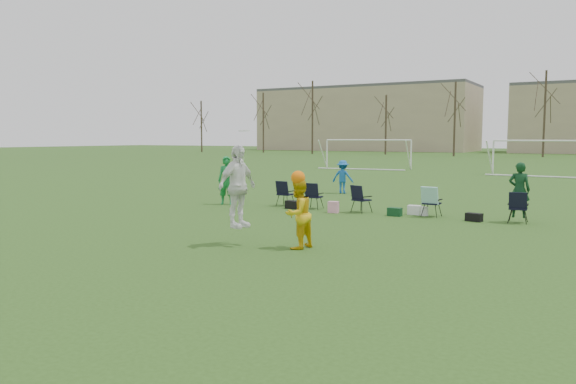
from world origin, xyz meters
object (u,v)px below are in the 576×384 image
Objects in this scene: center_contest at (263,197)px; fielder_green_near at (227,180)px; goal_left at (368,146)px; goal_mid at (548,148)px; fielder_blue at (343,177)px.

fielder_green_near is at bearing 131.64° from center_contest.
goal_left is 14.14m from goal_mid.
center_contest is 34.61m from goal_left.
center_contest is at bearing 98.63° from fielder_blue.
goal_mid reaches higher than fielder_green_near.
goal_left is 1.00× the size of goal_mid.
fielder_blue is 19.57m from goal_mid.
center_contest is 0.38× the size of goal_mid.
goal_left is (-6.76, 20.15, 1.14)m from fielder_blue.
center_contest reaches higher than goal_mid.
goal_mid reaches higher than fielder_blue.
fielder_green_near is 26.85m from goal_left.
fielder_green_near is 0.26× the size of goal_left.
fielder_blue is (2.16, 6.29, -0.17)m from fielder_green_near.
goal_left is at bearing 175.87° from goal_mid.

